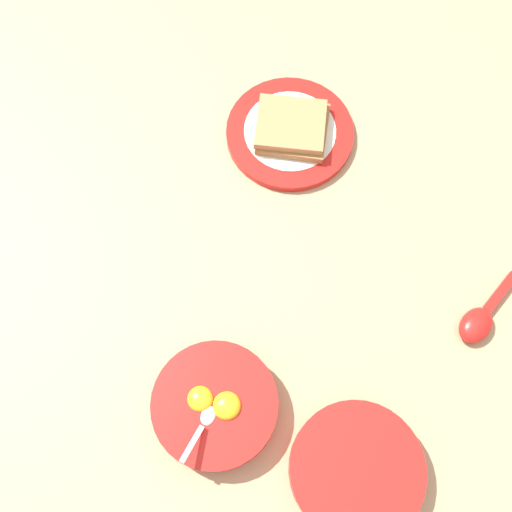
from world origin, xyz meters
The scene contains 6 objects.
ground_plane centered at (0.00, 0.00, 0.00)m, with size 3.00×3.00×0.00m, color tan.
egg_bowl centered at (0.22, -0.07, 0.02)m, with size 0.17×0.17×0.07m.
toast_plate centered at (-0.23, -0.12, 0.01)m, with size 0.21×0.21×0.02m.
toast_sandwich centered at (-0.23, -0.12, 0.03)m, with size 0.12×0.13×0.03m.
soup_spoon centered at (-0.03, 0.24, 0.01)m, with size 0.14×0.07×0.03m.
congee_bowl centered at (0.23, 0.13, 0.02)m, with size 0.18×0.18×0.04m.
Camera 1 is at (0.29, 0.02, 0.85)m, focal length 42.00 mm.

